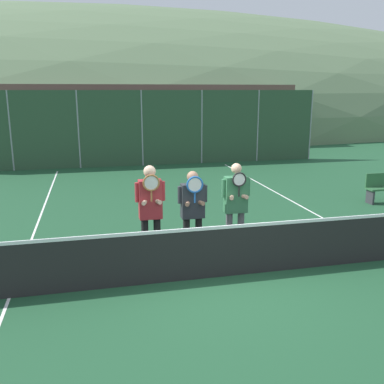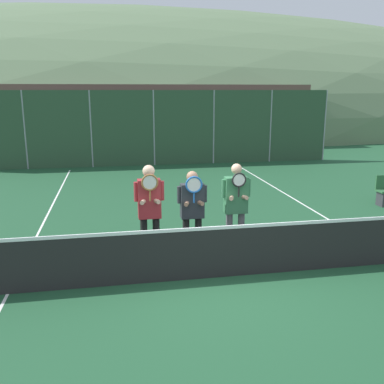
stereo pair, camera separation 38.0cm
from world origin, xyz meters
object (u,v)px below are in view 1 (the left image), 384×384
Objects in this scene: player_leftmost at (150,207)px; player_center_right at (236,202)px; player_center_left at (193,207)px; car_left_of_center at (132,140)px; car_far_left at (27,143)px; car_center at (227,136)px.

player_leftmost is 1.66m from player_center_right.
player_leftmost is at bearing -172.12° from player_center_left.
player_center_left is at bearing -90.45° from car_left_of_center.
player_center_left is 0.85m from player_center_right.
car_left_of_center is (4.74, -0.15, 0.00)m from car_far_left.
player_leftmost reaches higher than player_center_left.
player_center_right reaches higher than player_center_left.
car_far_left is at bearing 106.40° from player_leftmost.
car_far_left is 1.05× the size of car_center.
car_center is (4.63, -0.08, 0.08)m from car_left_of_center.
car_far_left is at bearing 109.80° from player_center_left.
player_center_right is 14.01m from car_far_left.
player_center_right is 12.77m from car_left_of_center.
player_center_left is 0.38× the size of car_far_left.
car_far_left is (-4.64, 12.88, -0.16)m from player_center_left.
player_center_right is 0.45× the size of car_left_of_center.
player_center_right is at bearing -107.05° from car_center.
player_center_right is 0.41× the size of car_far_left.
player_center_right is 13.25m from car_center.
car_center is at bearing -1.01° from car_left_of_center.
player_leftmost reaches higher than player_center_right.
player_center_left is at bearing -110.50° from car_center.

